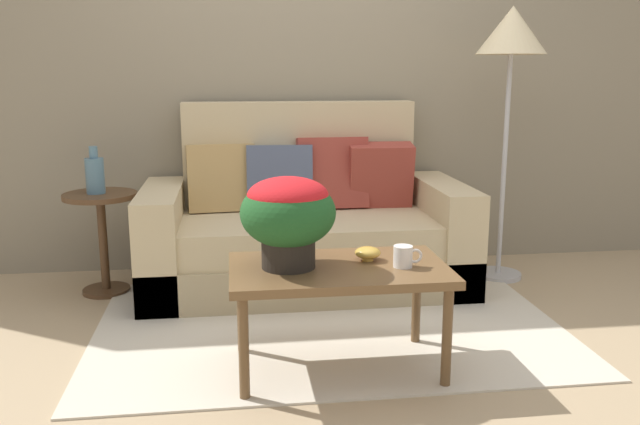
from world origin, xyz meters
TOP-DOWN VIEW (x-y plane):
  - ground_plane at (0.00, 0.00)m, footprint 14.00×14.00m
  - wall_back at (0.00, 1.19)m, footprint 6.40×0.12m
  - area_rug at (0.00, -0.04)m, footprint 2.37×1.61m
  - couch at (-0.04, 0.70)m, footprint 1.93×0.93m
  - coffee_table at (-0.03, -0.53)m, footprint 0.94×0.56m
  - side_table at (-1.24, 0.67)m, footprint 0.42×0.42m
  - floor_lamp at (1.20, 0.65)m, footprint 0.42×0.42m
  - potted_plant at (-0.25, -0.53)m, footprint 0.41×0.41m
  - coffee_mug at (0.24, -0.59)m, footprint 0.13×0.08m
  - snack_bowl at (0.11, -0.47)m, footprint 0.12×0.12m
  - table_vase at (-1.26, 0.67)m, footprint 0.11×0.11m

SIDE VIEW (x-z plane):
  - ground_plane at x=0.00m, z-range 0.00..0.00m
  - area_rug at x=0.00m, z-range 0.00..0.01m
  - couch at x=-0.04m, z-range -0.21..0.89m
  - side_table at x=-1.24m, z-range 0.11..0.72m
  - coffee_table at x=-0.03m, z-range 0.19..0.67m
  - snack_bowl at x=0.11m, z-range 0.48..0.54m
  - coffee_mug at x=0.24m, z-range 0.48..0.57m
  - table_vase at x=-1.26m, z-range 0.58..0.85m
  - potted_plant at x=-0.25m, z-range 0.52..0.91m
  - wall_back at x=0.00m, z-range 0.00..2.83m
  - floor_lamp at x=1.20m, z-range 0.60..2.28m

